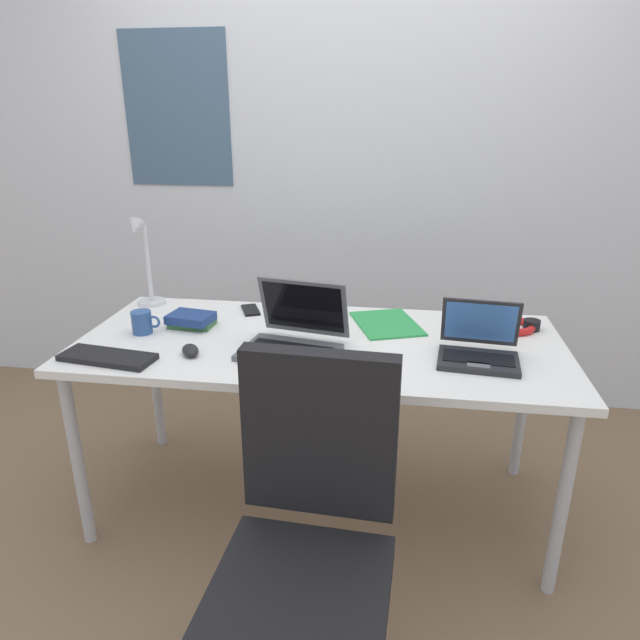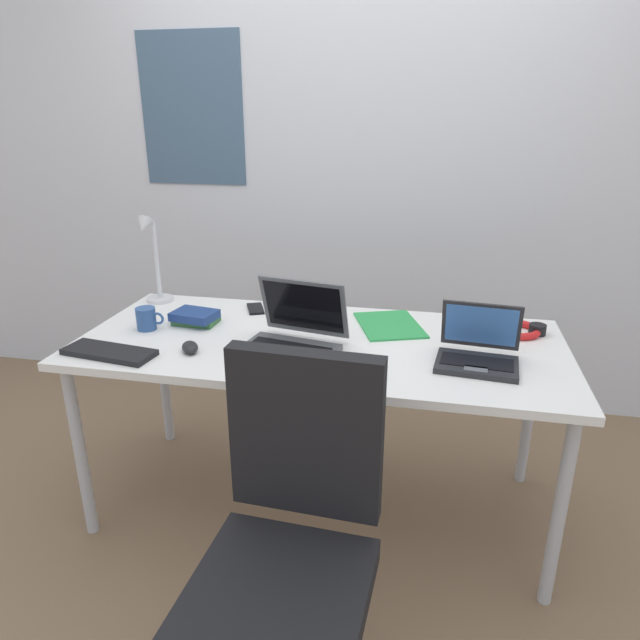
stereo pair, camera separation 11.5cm
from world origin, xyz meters
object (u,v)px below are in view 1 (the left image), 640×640
book_stack (191,320)px  computer_mouse (190,350)px  laptop_front_left (479,348)px  coffee_mug (142,322)px  cell_phone (250,310)px  desk_lamp (144,263)px  laptop_front_right (294,338)px  headphones (512,325)px  paper_folder_back_left (387,323)px  external_keyboard (108,357)px  office_chair (306,577)px

book_stack → computer_mouse: bearing=-70.5°
laptop_front_left → coffee_mug: (-1.25, 0.07, 0.00)m
book_stack → cell_phone: bearing=49.2°
desk_lamp → laptop_front_right: desk_lamp is taller
headphones → paper_folder_back_left: 0.49m
external_keyboard → cell_phone: bearing=65.6°
laptop_front_left → headphones: 0.36m
headphones → office_chair: 1.27m
headphones → book_stack: bearing=-172.8°
paper_folder_back_left → office_chair: bearing=-99.0°
desk_lamp → book_stack: desk_lamp is taller
laptop_front_left → computer_mouse: bearing=-173.9°
headphones → office_chair: size_ratio=0.22×
coffee_mug → laptop_front_right: bearing=-7.6°
computer_mouse → headphones: size_ratio=0.45×
computer_mouse → cell_phone: 0.49m
paper_folder_back_left → office_chair: (-0.16, -1.00, -0.35)m
office_chair → cell_phone: bearing=111.4°
computer_mouse → office_chair: bearing=-79.2°
headphones → office_chair: office_chair is taller
computer_mouse → coffee_mug: bearing=116.3°
laptop_front_right → computer_mouse: 0.37m
cell_phone → paper_folder_back_left: 0.59m
computer_mouse → cell_phone: bearing=49.8°
book_stack → office_chair: office_chair is taller
computer_mouse → coffee_mug: size_ratio=0.85×
laptop_front_left → coffee_mug: 1.25m
headphones → laptop_front_right: bearing=-157.5°
book_stack → laptop_front_left: bearing=-8.4°
coffee_mug → external_keyboard: bearing=-92.8°
desk_lamp → coffee_mug: 0.36m
laptop_front_left → headphones: laptop_front_left is taller
external_keyboard → cell_phone: (0.36, 0.56, -0.01)m
headphones → book_stack: size_ratio=1.15×
headphones → coffee_mug: 1.44m
cell_phone → book_stack: (-0.18, -0.21, 0.02)m
laptop_front_left → desk_lamp: bearing=164.8°
laptop_front_left → office_chair: (-0.48, -0.71, -0.38)m
cell_phone → paper_folder_back_left: size_ratio=0.44×
external_keyboard → book_stack: 0.39m
laptop_front_left → paper_folder_back_left: (-0.32, 0.30, -0.04)m
computer_mouse → coffee_mug: (-0.25, 0.17, 0.03)m
desk_lamp → computer_mouse: desk_lamp is taller
laptop_front_right → headphones: 0.87m
laptop_front_right → laptop_front_left: size_ratio=1.32×
laptop_front_right → paper_folder_back_left: bearing=44.2°
laptop_front_right → computer_mouse: (-0.35, -0.09, -0.03)m
desk_lamp → coffee_mug: (0.11, -0.30, -0.15)m
laptop_front_left → headphones: bearing=62.8°
laptop_front_left → laptop_front_right: bearing=-178.7°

